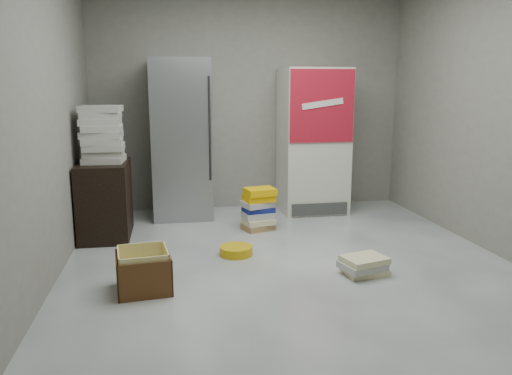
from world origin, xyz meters
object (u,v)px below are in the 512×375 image
Objects in this scene: coke_cooler at (313,141)px; wood_shelf at (105,200)px; steel_fridge at (181,139)px; phonebook_stack_main at (259,209)px; cardboard_box at (144,274)px.

coke_cooler is 2.63m from wood_shelf.
wood_shelf is (-0.83, -0.73, -0.55)m from steel_fridge.
phonebook_stack_main is at bearing -0.88° from wood_shelf.
wood_shelf is 1.70× the size of phonebook_stack_main.
steel_fridge is at bearing 41.31° from wood_shelf.
steel_fridge is 1.65m from coke_cooler.
cardboard_box is (-0.37, -2.29, -0.81)m from steel_fridge.
phonebook_stack_main is at bearing -138.02° from coke_cooler.
phonebook_stack_main is (1.65, -0.03, -0.16)m from wood_shelf.
cardboard_box is at bearing -73.68° from wood_shelf.
steel_fridge reaches higher than wood_shelf.
coke_cooler is at bearing 16.28° from wood_shelf.
phonebook_stack_main is at bearing -42.76° from steel_fridge.
coke_cooler is 3.15m from cardboard_box.
steel_fridge is at bearing 125.90° from phonebook_stack_main.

